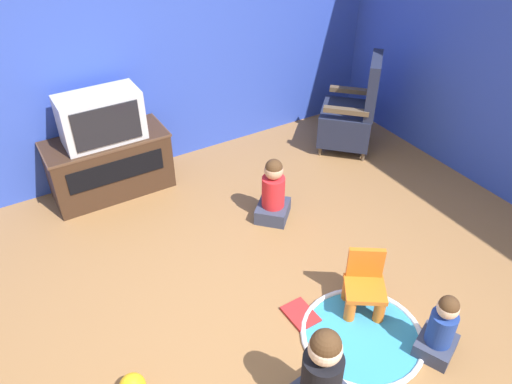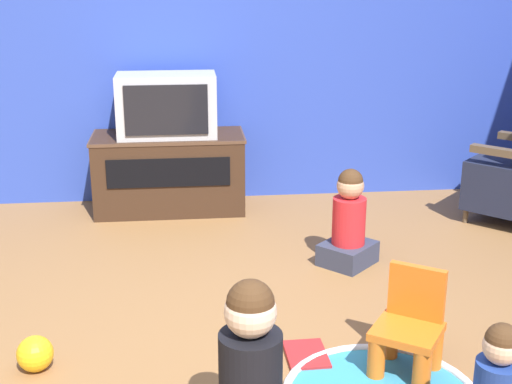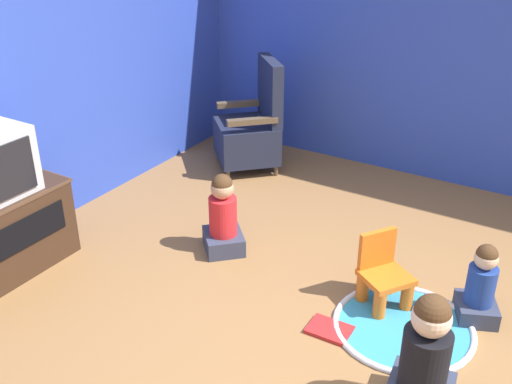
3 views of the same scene
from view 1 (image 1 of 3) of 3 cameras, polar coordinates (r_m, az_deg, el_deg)
name	(u,v)px [view 1 (image 1 of 3)]	position (r m, az deg, el deg)	size (l,w,h in m)	color
ground_plane	(273,345)	(3.49, 1.92, -17.13)	(30.00, 30.00, 0.00)	olive
wall_back	(105,28)	(4.67, -16.86, 17.52)	(5.84, 0.12, 2.84)	#2D47B2
tv_cabinet	(110,164)	(4.80, -16.39, 3.10)	(1.09, 0.49, 0.57)	#382316
television	(101,118)	(4.53, -17.30, 8.11)	(0.69, 0.36, 0.44)	#B7B7BC
black_armchair	(352,115)	(5.35, 10.88, 8.60)	(0.77, 0.77, 1.01)	brown
yellow_kid_chair	(364,289)	(3.64, 12.27, -10.73)	(0.38, 0.38, 0.47)	orange
play_mat	(362,335)	(3.60, 12.04, -15.73)	(0.84, 0.84, 0.04)	teal
child_watching_left	(321,379)	(3.00, 7.47, -20.45)	(0.39, 0.35, 0.69)	#33384C
child_watching_center	(441,330)	(3.49, 20.37, -14.53)	(0.33, 0.31, 0.51)	#33384C
child_watching_right	(273,193)	(4.29, 1.98, -0.15)	(0.40, 0.40, 0.60)	#33384C
book	(301,314)	(3.65, 5.12, -13.77)	(0.19, 0.26, 0.02)	#B22323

